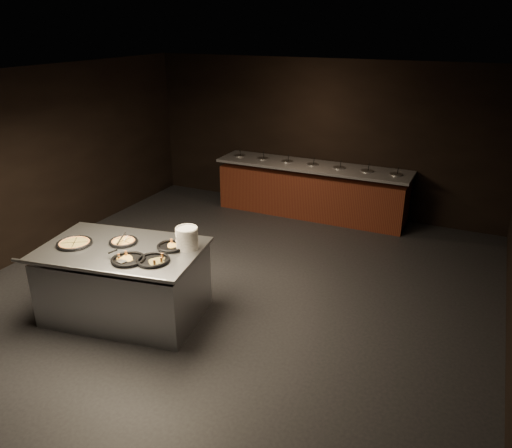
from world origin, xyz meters
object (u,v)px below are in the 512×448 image
at_px(plate_stack, 187,238).
at_px(pan_veggie_whole, 74,243).
at_px(serving_counter, 125,283).
at_px(pan_cheese_whole, 123,241).

xyz_separation_m(plate_stack, pan_veggie_whole, (-1.33, -0.51, -0.11)).
height_order(serving_counter, pan_cheese_whole, pan_cheese_whole).
bearing_deg(pan_veggie_whole, pan_cheese_whole, 30.20).
xyz_separation_m(serving_counter, pan_cheese_whole, (-0.07, 0.13, 0.51)).
relative_size(serving_counter, pan_veggie_whole, 4.90).
distance_m(serving_counter, pan_veggie_whole, 0.80).
relative_size(plate_stack, pan_veggie_whole, 0.62).
distance_m(plate_stack, pan_veggie_whole, 1.43).
bearing_deg(plate_stack, serving_counter, -155.14).
height_order(serving_counter, pan_veggie_whole, pan_veggie_whole).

